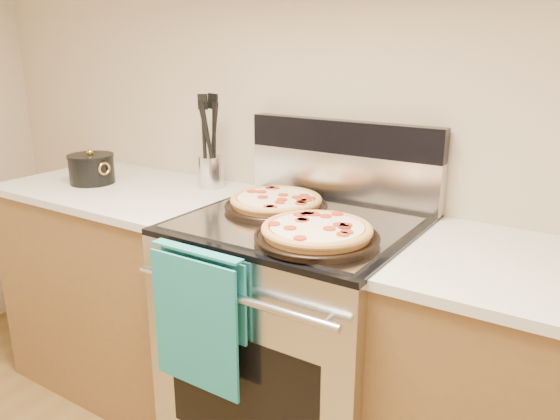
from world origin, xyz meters
The scene contains 15 objects.
wall_back centered at (0.00, 2.00, 1.35)m, with size 4.00×4.00×0.00m, color tan.
range_body centered at (0.00, 1.65, 0.45)m, with size 0.76×0.68×0.90m, color #B7B7BC.
oven_window centered at (0.00, 1.31, 0.45)m, with size 0.56×0.01×0.40m, color black.
cooktop centered at (0.00, 1.65, 0.91)m, with size 0.76×0.68×0.02m, color black.
backsplash_lower centered at (0.00, 1.96, 1.01)m, with size 0.76×0.06×0.18m, color silver.
backsplash_upper centered at (0.00, 1.96, 1.16)m, with size 0.76×0.06×0.12m, color black.
oven_handle centered at (0.00, 1.27, 0.80)m, with size 0.03×0.03×0.70m, color silver.
dish_towel centered at (-0.12, 1.27, 0.70)m, with size 0.32×0.05×0.42m, color #1A837C, non-canonical shape.
foil_sheet centered at (0.00, 1.62, 0.92)m, with size 0.70×0.55×0.01m, color gray.
cabinet_left centered at (-0.88, 1.68, 0.44)m, with size 1.00×0.62×0.88m, color brown.
countertop_left centered at (-0.88, 1.68, 0.90)m, with size 1.02×0.64×0.03m, color beige.
pepperoni_pizza_back centered at (-0.13, 1.71, 0.95)m, with size 0.36×0.36×0.05m, color #BC7539, non-canonical shape.
pepperoni_pizza_front centered at (0.15, 1.51, 0.95)m, with size 0.37×0.37×0.05m, color #BC7539, non-canonical shape.
utensil_crock centered at (-0.56, 1.87, 0.98)m, with size 0.11×0.11×0.13m, color silver.
saucepan centered at (-1.04, 1.65, 0.97)m, with size 0.19×0.19×0.11m, color black.
Camera 1 is at (0.89, 0.17, 1.48)m, focal length 35.00 mm.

